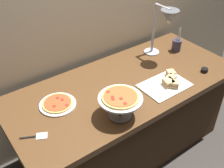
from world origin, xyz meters
TOP-DOWN VIEW (x-y plane):
  - ground_plane at (0.00, 0.00)m, footprint 8.00×8.00m
  - back_wall at (0.00, 0.50)m, footprint 4.40×0.04m
  - buffet_table at (0.00, 0.00)m, footprint 1.90×0.84m
  - heat_lamp at (0.49, 0.11)m, footprint 0.15×0.31m
  - pizza_plate_front at (-0.56, 0.08)m, footprint 0.26×0.26m
  - pizza_plate_center at (-0.27, -0.27)m, footprint 0.29×0.29m
  - sandwich_platter at (0.25, -0.21)m, footprint 0.37×0.27m
  - sauce_cup_near at (0.63, -0.26)m, footprint 0.06×0.06m
  - utensil_holder at (0.70, 0.13)m, footprint 0.08×0.08m
  - serving_spatula at (-0.81, -0.11)m, footprint 0.17×0.11m

SIDE VIEW (x-z plane):
  - ground_plane at x=0.00m, z-range 0.00..0.00m
  - buffet_table at x=0.00m, z-range 0.01..0.77m
  - serving_spatula at x=-0.81m, z-range 0.76..0.77m
  - pizza_plate_front at x=-0.56m, z-range 0.76..0.79m
  - sauce_cup_near at x=0.63m, z-range 0.76..0.79m
  - sandwich_platter at x=0.25m, z-range 0.75..0.81m
  - utensil_holder at x=0.70m, z-range 0.70..0.93m
  - pizza_plate_center at x=-0.27m, z-range 0.81..0.99m
  - heat_lamp at x=0.49m, z-range 0.89..1.36m
  - back_wall at x=0.00m, z-range 0.00..2.40m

